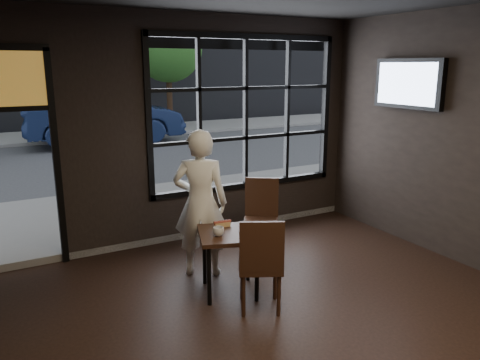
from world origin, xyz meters
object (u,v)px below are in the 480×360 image
chair_near (260,262)px  man (200,203)px  cafe_table (230,262)px  navy_car (105,117)px

chair_near → man: bearing=-53.4°
man → chair_near: bearing=129.6°
cafe_table → man: 0.82m
cafe_table → navy_car: navy_car is taller
navy_car → cafe_table: bearing=179.6°
cafe_table → man: man is taller
cafe_table → chair_near: bearing=-56.9°
man → cafe_table: bearing=126.3°
chair_near → man: 1.16m
cafe_table → chair_near: size_ratio=0.70×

